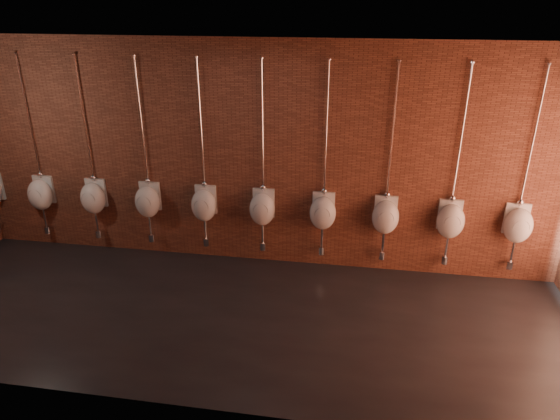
{
  "coord_description": "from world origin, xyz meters",
  "views": [
    {
      "loc": [
        1.42,
        -5.0,
        3.72
      ],
      "look_at": [
        0.47,
        0.9,
        1.1
      ],
      "focal_mm": 32.0,
      "sensor_mm": 36.0,
      "label": 1
    }
  ],
  "objects_px": {
    "urinal_3": "(148,200)",
    "urinal_8": "(451,220)",
    "urinal_4": "(204,204)",
    "urinal_7": "(386,216)",
    "urinal_5": "(262,208)",
    "urinal_2": "(93,197)",
    "urinal_1": "(40,194)",
    "urinal_9": "(518,224)",
    "urinal_6": "(323,212)"
  },
  "relations": [
    {
      "from": "urinal_4",
      "to": "urinal_5",
      "type": "relative_size",
      "value": 1.0
    },
    {
      "from": "urinal_5",
      "to": "urinal_8",
      "type": "height_order",
      "value": "same"
    },
    {
      "from": "urinal_1",
      "to": "urinal_4",
      "type": "bearing_deg",
      "value": 0.0
    },
    {
      "from": "urinal_5",
      "to": "urinal_1",
      "type": "bearing_deg",
      "value": 180.0
    },
    {
      "from": "urinal_1",
      "to": "urinal_6",
      "type": "distance_m",
      "value": 4.3
    },
    {
      "from": "urinal_2",
      "to": "urinal_7",
      "type": "distance_m",
      "value": 4.3
    },
    {
      "from": "urinal_2",
      "to": "urinal_3",
      "type": "distance_m",
      "value": 0.86
    },
    {
      "from": "urinal_4",
      "to": "urinal_8",
      "type": "height_order",
      "value": "same"
    },
    {
      "from": "urinal_2",
      "to": "urinal_1",
      "type": "bearing_deg",
      "value": 180.0
    },
    {
      "from": "urinal_3",
      "to": "urinal_2",
      "type": "bearing_deg",
      "value": 180.0
    },
    {
      "from": "urinal_4",
      "to": "urinal_7",
      "type": "distance_m",
      "value": 2.58
    },
    {
      "from": "urinal_9",
      "to": "urinal_5",
      "type": "bearing_deg",
      "value": 180.0
    },
    {
      "from": "urinal_6",
      "to": "urinal_8",
      "type": "relative_size",
      "value": 1.0
    },
    {
      "from": "urinal_4",
      "to": "urinal_6",
      "type": "xyz_separation_m",
      "value": [
        1.72,
        0.0,
        0.0
      ]
    },
    {
      "from": "urinal_9",
      "to": "urinal_7",
      "type": "bearing_deg",
      "value": 180.0
    },
    {
      "from": "urinal_8",
      "to": "urinal_9",
      "type": "relative_size",
      "value": 1.0
    },
    {
      "from": "urinal_2",
      "to": "urinal_4",
      "type": "distance_m",
      "value": 1.72
    },
    {
      "from": "urinal_2",
      "to": "urinal_6",
      "type": "relative_size",
      "value": 1.0
    },
    {
      "from": "urinal_2",
      "to": "urinal_6",
      "type": "xyz_separation_m",
      "value": [
        3.44,
        0.0,
        0.0
      ]
    },
    {
      "from": "urinal_1",
      "to": "urinal_7",
      "type": "bearing_deg",
      "value": 0.0
    },
    {
      "from": "urinal_4",
      "to": "urinal_5",
      "type": "distance_m",
      "value": 0.86
    },
    {
      "from": "urinal_4",
      "to": "urinal_6",
      "type": "relative_size",
      "value": 1.0
    },
    {
      "from": "urinal_1",
      "to": "urinal_5",
      "type": "xyz_separation_m",
      "value": [
        3.44,
        0.0,
        0.0
      ]
    },
    {
      "from": "urinal_6",
      "to": "urinal_9",
      "type": "bearing_deg",
      "value": 0.0
    },
    {
      "from": "urinal_7",
      "to": "urinal_8",
      "type": "xyz_separation_m",
      "value": [
        0.86,
        0.0,
        0.0
      ]
    },
    {
      "from": "urinal_7",
      "to": "urinal_6",
      "type": "bearing_deg",
      "value": 180.0
    },
    {
      "from": "urinal_2",
      "to": "urinal_5",
      "type": "relative_size",
      "value": 1.0
    },
    {
      "from": "urinal_2",
      "to": "urinal_9",
      "type": "relative_size",
      "value": 1.0
    },
    {
      "from": "urinal_2",
      "to": "urinal_8",
      "type": "xyz_separation_m",
      "value": [
        5.16,
        0.0,
        0.0
      ]
    },
    {
      "from": "urinal_1",
      "to": "urinal_2",
      "type": "relative_size",
      "value": 1.0
    },
    {
      "from": "urinal_1",
      "to": "urinal_8",
      "type": "relative_size",
      "value": 1.0
    },
    {
      "from": "urinal_5",
      "to": "urinal_9",
      "type": "relative_size",
      "value": 1.0
    },
    {
      "from": "urinal_3",
      "to": "urinal_4",
      "type": "xyz_separation_m",
      "value": [
        0.86,
        0.0,
        0.0
      ]
    },
    {
      "from": "urinal_3",
      "to": "urinal_6",
      "type": "relative_size",
      "value": 1.0
    },
    {
      "from": "urinal_3",
      "to": "urinal_9",
      "type": "relative_size",
      "value": 1.0
    },
    {
      "from": "urinal_2",
      "to": "urinal_6",
      "type": "distance_m",
      "value": 3.44
    },
    {
      "from": "urinal_7",
      "to": "urinal_8",
      "type": "height_order",
      "value": "same"
    },
    {
      "from": "urinal_7",
      "to": "urinal_5",
      "type": "bearing_deg",
      "value": 180.0
    },
    {
      "from": "urinal_4",
      "to": "urinal_7",
      "type": "relative_size",
      "value": 1.0
    },
    {
      "from": "urinal_1",
      "to": "urinal_9",
      "type": "distance_m",
      "value": 6.88
    },
    {
      "from": "urinal_3",
      "to": "urinal_5",
      "type": "bearing_deg",
      "value": 0.0
    },
    {
      "from": "urinal_3",
      "to": "urinal_7",
      "type": "bearing_deg",
      "value": 0.0
    },
    {
      "from": "urinal_3",
      "to": "urinal_4",
      "type": "bearing_deg",
      "value": 0.0
    },
    {
      "from": "urinal_4",
      "to": "urinal_5",
      "type": "height_order",
      "value": "same"
    },
    {
      "from": "urinal_3",
      "to": "urinal_8",
      "type": "relative_size",
      "value": 1.0
    },
    {
      "from": "urinal_7",
      "to": "urinal_8",
      "type": "bearing_deg",
      "value": 0.0
    },
    {
      "from": "urinal_6",
      "to": "urinal_5",
      "type": "bearing_deg",
      "value": 180.0
    },
    {
      "from": "urinal_5",
      "to": "urinal_8",
      "type": "relative_size",
      "value": 1.0
    },
    {
      "from": "urinal_7",
      "to": "urinal_1",
      "type": "bearing_deg",
      "value": 180.0
    },
    {
      "from": "urinal_2",
      "to": "urinal_8",
      "type": "height_order",
      "value": "same"
    }
  ]
}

